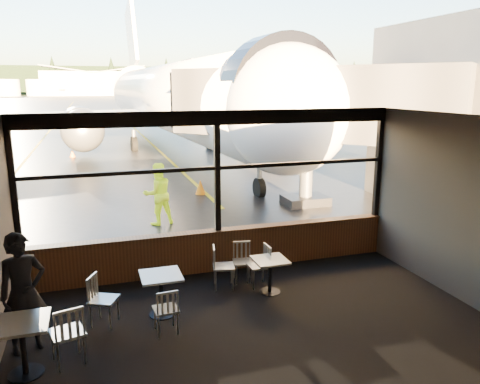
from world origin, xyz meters
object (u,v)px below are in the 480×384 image
chair_mid_w (104,300)px  cone_wing (72,153)px  chair_near_w (224,267)px  cone_nose (200,187)px  chair_near_n (243,262)px  chair_mid_s (166,310)px  cafe_table_mid (162,295)px  airliner (174,52)px  chair_left_s (67,333)px  jet_bridge (277,134)px  passenger (23,293)px  ground_crew (158,194)px  cafe_table_near (270,276)px  chair_near_e (259,266)px  cafe_table_left (23,349)px

chair_mid_w → cone_wing: chair_mid_w is taller
chair_near_w → cone_nose: (1.42, 8.27, -0.17)m
chair_near_n → cone_wing: (-3.91, 19.31, -0.20)m
chair_mid_s → cafe_table_mid: bearing=84.4°
cafe_table_mid → chair_mid_w: size_ratio=0.87×
chair_near_n → chair_mid_w: size_ratio=0.93×
cone_wing → airliner: bearing=6.8°
chair_mid_w → chair_left_s: size_ratio=0.93×
airliner → cone_wing: airliner is taller
jet_bridge → chair_near_w: jet_bridge is taller
passenger → ground_crew: bearing=44.0°
chair_near_n → cafe_table_near: bearing=124.1°
cone_wing → chair_mid_s: bearing=-84.4°
airliner → cone_wing: size_ratio=89.68×
chair_mid_s → jet_bridge: bearing=53.3°
chair_near_e → chair_near_w: (-0.69, 0.16, 0.00)m
chair_left_s → chair_mid_s: bearing=0.9°
cafe_table_left → chair_left_s: (0.58, 0.13, 0.07)m
chair_mid_s → passenger: bearing=172.8°
cone_nose → ground_crew: bearing=-121.0°
passenger → ground_crew: (2.88, 6.15, -0.03)m
airliner → jet_bridge: airliner is taller
chair_mid_s → airliner: bearing=75.8°
jet_bridge → chair_mid_s: size_ratio=13.38×
cafe_table_left → chair_near_w: chair_near_w is taller
cone_nose → chair_mid_s: bearing=-106.2°
cone_nose → cafe_table_left: bearing=-115.5°
chair_near_e → cone_wing: size_ratio=2.00×
cone_nose → passenger: bearing=-117.3°
jet_bridge → ground_crew: size_ratio=5.95×
jet_bridge → cafe_table_left: size_ratio=13.25×
cafe_table_left → cone_wing: bearing=89.9°
airliner → ground_crew: airliner is taller
airliner → chair_near_e: airliner is taller
ground_crew → cone_wing: 14.90m
jet_bridge → chair_mid_s: 9.56m
chair_near_n → cone_nose: chair_near_n is taller
airliner → cone_wing: 8.42m
airliner → chair_near_e: bearing=-98.8°
cafe_table_near → chair_left_s: 3.92m
passenger → cone_wing: bearing=69.0°
chair_near_e → cafe_table_mid: bearing=105.5°
cafe_table_mid → cone_nose: bearing=72.9°
chair_left_s → passenger: 0.96m
passenger → cone_nose: 10.77m
cafe_table_mid → ground_crew: bearing=82.5°
cafe_table_left → chair_near_n: 4.49m
cafe_table_left → ground_crew: (2.85, 6.85, 0.50)m
airliner → cone_wing: bearing=-176.3°
cafe_table_left → chair_near_w: 3.99m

